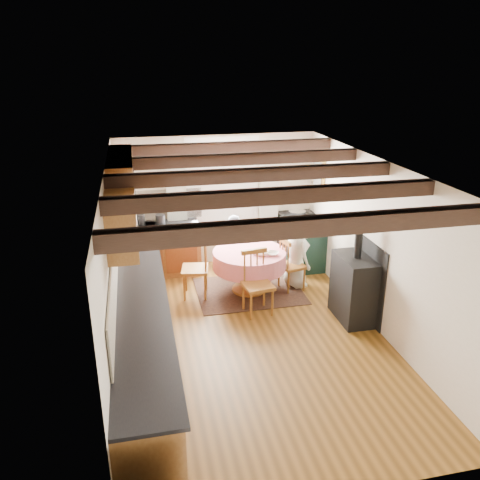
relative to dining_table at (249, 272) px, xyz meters
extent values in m
cube|color=brown|center=(-0.28, -1.37, -0.36)|extent=(3.60, 5.50, 0.00)
cube|color=white|center=(-0.28, -1.37, 2.04)|extent=(3.60, 5.50, 0.00)
cube|color=silver|center=(-0.28, 1.38, 0.84)|extent=(3.60, 0.00, 2.40)
cube|color=silver|center=(-0.28, -4.12, 0.84)|extent=(3.60, 0.00, 2.40)
cube|color=silver|center=(-2.08, -1.37, 0.84)|extent=(0.00, 5.50, 2.40)
cube|color=silver|center=(1.52, -1.37, 0.84)|extent=(0.00, 5.50, 2.40)
cube|color=#36251C|center=(-0.28, -3.37, 1.95)|extent=(3.60, 0.16, 0.16)
cube|color=#36251C|center=(-0.28, -2.37, 1.95)|extent=(3.60, 0.16, 0.16)
cube|color=#36251C|center=(-0.28, -1.37, 1.95)|extent=(3.60, 0.16, 0.16)
cube|color=#36251C|center=(-0.28, -0.37, 1.95)|extent=(3.60, 0.16, 0.16)
cube|color=#36251C|center=(-0.28, 0.63, 1.95)|extent=(3.60, 0.16, 0.16)
cube|color=beige|center=(-2.06, -1.07, 0.84)|extent=(0.02, 4.50, 0.55)
cube|color=beige|center=(-1.28, 1.36, 0.84)|extent=(1.40, 0.02, 0.55)
cube|color=olive|center=(-1.78, -1.37, 0.08)|extent=(0.60, 5.30, 0.88)
cube|color=olive|center=(-1.33, 1.08, 0.08)|extent=(1.30, 0.60, 0.88)
cube|color=black|center=(-1.76, -1.37, 0.54)|extent=(0.64, 5.30, 0.04)
cube|color=black|center=(-1.33, 1.06, 0.54)|extent=(1.30, 0.64, 0.04)
cube|color=olive|center=(-1.91, -0.17, 1.59)|extent=(0.34, 1.80, 0.90)
cube|color=olive|center=(-1.91, -1.67, 1.54)|extent=(0.34, 0.90, 0.70)
cube|color=white|center=(-0.18, 1.37, 1.24)|extent=(1.34, 0.03, 1.54)
cube|color=white|center=(-0.18, 1.37, 1.24)|extent=(1.20, 0.01, 1.40)
cube|color=beige|center=(-1.03, 1.28, 0.74)|extent=(0.35, 0.10, 2.10)
cube|color=beige|center=(0.67, 1.28, 0.74)|extent=(0.35, 0.10, 2.10)
cylinder|color=black|center=(-0.18, 1.28, 1.84)|extent=(2.00, 0.03, 0.03)
cube|color=gold|center=(1.49, 0.93, 1.34)|extent=(0.04, 0.50, 0.60)
cylinder|color=silver|center=(0.77, 1.35, 1.34)|extent=(0.30, 0.02, 0.30)
cube|color=#503322|center=(0.00, 0.00, -0.35)|extent=(1.73, 1.35, 0.01)
imported|color=slate|center=(-0.12, 0.76, 0.20)|extent=(0.47, 0.38, 1.11)
imported|color=beige|center=(0.83, 0.06, 0.25)|extent=(0.51, 0.66, 1.21)
imported|color=silver|center=(0.32, -0.23, 0.38)|extent=(0.27, 0.27, 0.05)
imported|color=silver|center=(0.16, -0.20, 0.39)|extent=(0.28, 0.28, 0.06)
imported|color=silver|center=(0.05, -0.14, 0.40)|extent=(0.12, 0.12, 0.08)
cylinder|color=#262628|center=(-1.67, 1.05, 0.67)|extent=(0.12, 0.12, 0.21)
cylinder|color=#262628|center=(-1.35, 1.06, 0.65)|extent=(0.17, 0.17, 0.19)
camera|label=1|loc=(-1.72, -7.13, 3.33)|focal=36.54mm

